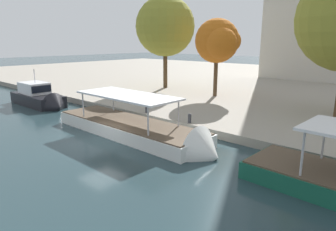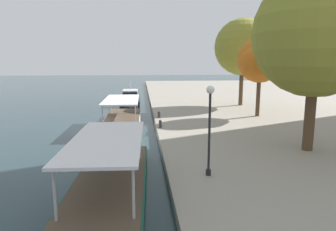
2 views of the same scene
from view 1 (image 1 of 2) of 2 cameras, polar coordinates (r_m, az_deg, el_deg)
ground_plane at (r=19.77m, az=-12.53°, el=-4.89°), size 220.00×220.00×0.00m
dock_promenade at (r=46.68m, az=22.47°, el=5.50°), size 120.00×55.00×0.57m
motor_yacht_0 at (r=32.51m, az=-22.99°, el=2.79°), size 7.84×2.61×4.46m
tour_boat_1 at (r=20.25m, az=-5.35°, el=-3.29°), size 13.53×3.47×4.11m
mooring_bollard_0 at (r=24.60m, az=-4.02°, el=1.37°), size 0.31×0.31×0.68m
mooring_bollard_1 at (r=21.53m, az=4.10°, el=-0.45°), size 0.27×0.27×0.68m
tree_0 at (r=37.78m, az=-0.35°, el=16.59°), size 7.11×7.11×10.95m
tree_2 at (r=31.84m, az=9.61°, el=13.63°), size 4.88×4.70×7.97m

